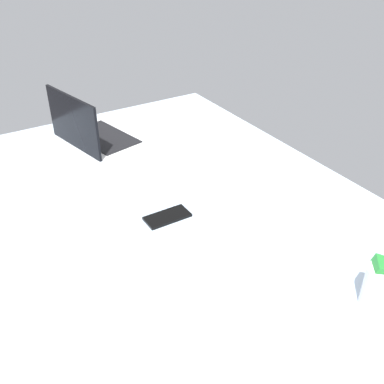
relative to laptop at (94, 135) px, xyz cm
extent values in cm
cube|color=silver|center=(-60.05, 3.70, -13.41)|extent=(180.00, 140.00, 18.00)
cube|color=silver|center=(0.66, -2.97, -3.41)|extent=(37.20, 29.60, 2.00)
cube|color=black|center=(0.98, -4.43, -2.21)|extent=(31.99, 22.88, 0.40)
cube|color=black|center=(-1.72, 7.77, 8.09)|extent=(32.43, 8.12, 21.00)
cylinder|color=silver|center=(-116.79, -26.66, 1.09)|extent=(9.00, 9.00, 11.00)
cube|color=#268C33|center=(-117.59, -26.21, -0.47)|extent=(7.34, 8.09, 5.21)
cube|color=black|center=(-58.98, -0.85, -4.01)|extent=(6.82, 14.01, 0.80)
camera|label=1|loc=(-157.87, 50.77, 76.08)|focal=41.65mm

